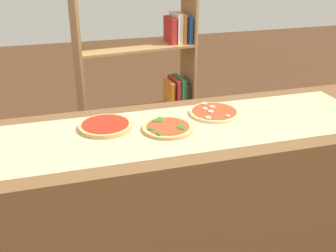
# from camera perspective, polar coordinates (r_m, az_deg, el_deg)

# --- Properties ---
(counter) EXTENTS (2.43, 0.70, 0.93)m
(counter) POSITION_cam_1_polar(r_m,az_deg,el_deg) (2.21, 0.00, -11.51)
(counter) COLOR brown
(counter) RESTS_ON ground_plane
(parchment_paper) EXTENTS (2.04, 0.52, 0.00)m
(parchment_paper) POSITION_cam_1_polar(r_m,az_deg,el_deg) (1.97, 0.00, -0.50)
(parchment_paper) COLOR tan
(parchment_paper) RESTS_ON counter
(pizza_plain_0) EXTENTS (0.26, 0.26, 0.02)m
(pizza_plain_0) POSITION_cam_1_polar(r_m,az_deg,el_deg) (2.00, -8.56, 0.03)
(pizza_plain_0) COLOR tan
(pizza_plain_0) RESTS_ON parchment_paper
(pizza_spinach_1) EXTENTS (0.24, 0.24, 0.02)m
(pizza_spinach_1) POSITION_cam_1_polar(r_m,az_deg,el_deg) (1.97, -0.03, -0.20)
(pizza_spinach_1) COLOR tan
(pizza_spinach_1) RESTS_ON parchment_paper
(pizza_mushroom_2) EXTENTS (0.26, 0.26, 0.02)m
(pizza_mushroom_2) POSITION_cam_1_polar(r_m,az_deg,el_deg) (2.15, 6.35, 1.88)
(pizza_mushroom_2) COLOR #E5C17F
(pizza_mushroom_2) RESTS_ON parchment_paper
(bookshelf) EXTENTS (0.90, 0.36, 1.54)m
(bookshelf) POSITION_cam_1_polar(r_m,az_deg,el_deg) (3.22, -2.41, 5.26)
(bookshelf) COLOR #A87A47
(bookshelf) RESTS_ON ground_plane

